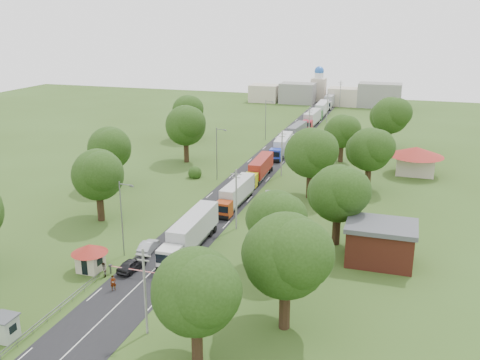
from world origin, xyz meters
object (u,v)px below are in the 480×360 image
at_px(guard_booth, 90,254).
at_px(car_lane_mid, 149,246).
at_px(truck_0, 191,233).
at_px(info_sign, 295,145).
at_px(boom_barrier, 134,270).
at_px(car_lane_front, 132,265).
at_px(pedestrian_near, 113,283).

distance_m(guard_booth, car_lane_mid, 8.29).
xyz_separation_m(guard_booth, truck_0, (9.13, 9.61, 0.11)).
bearing_deg(info_sign, truck_0, -93.72).
distance_m(boom_barrier, info_sign, 60.39).
xyz_separation_m(info_sign, car_lane_front, (-7.67, -58.50, -2.25)).
bearing_deg(car_lane_front, truck_0, -111.03).
bearing_deg(guard_booth, truck_0, 46.47).
relative_size(car_lane_mid, pedestrian_near, 2.51).
height_order(boom_barrier, info_sign, info_sign).
relative_size(boom_barrier, pedestrian_near, 5.13).
xyz_separation_m(info_sign, pedestrian_near, (-7.24, -63.50, -2.10)).
bearing_deg(car_lane_mid, guard_booth, 54.17).
bearing_deg(car_lane_front, guard_booth, 25.03).
bearing_deg(truck_0, car_lane_mid, -152.13).
xyz_separation_m(boom_barrier, pedestrian_near, (-0.68, -3.50, 0.01)).
xyz_separation_m(info_sign, truck_0, (-3.27, -50.39, -0.73)).
bearing_deg(boom_barrier, guard_booth, -179.99).
height_order(guard_booth, truck_0, truck_0).
distance_m(guard_booth, info_sign, 61.27).
relative_size(boom_barrier, info_sign, 2.25).
relative_size(boom_barrier, guard_booth, 2.10).
bearing_deg(info_sign, car_lane_mid, -98.79).
bearing_deg(info_sign, guard_booth, -101.68).
bearing_deg(truck_0, pedestrian_near, -106.83).
distance_m(info_sign, car_lane_mid, 53.68).
relative_size(truck_0, pedestrian_near, 8.62).
relative_size(guard_booth, pedestrian_near, 2.45).
bearing_deg(guard_booth, pedestrian_near, -34.13).
distance_m(guard_booth, car_lane_front, 5.16).
relative_size(info_sign, pedestrian_near, 2.28).
height_order(info_sign, car_lane_front, info_sign).
relative_size(guard_booth, truck_0, 0.28).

